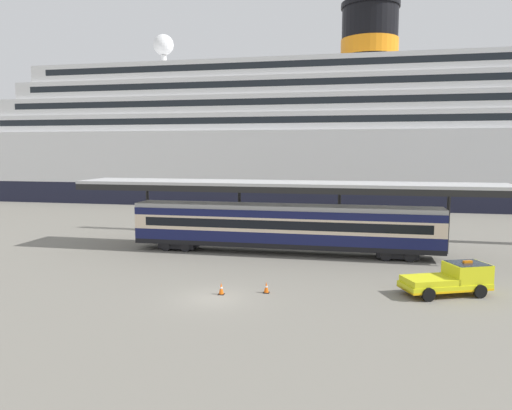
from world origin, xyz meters
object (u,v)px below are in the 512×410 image
at_px(train_carriage, 284,226).
at_px(traffic_cone_near, 221,289).
at_px(traffic_cone_mid, 266,287).
at_px(cruise_ship, 411,138).
at_px(service_truck, 453,278).

xyz_separation_m(train_carriage, traffic_cone_near, (-1.90, -12.24, -1.95)).
xyz_separation_m(traffic_cone_near, traffic_cone_mid, (2.59, 0.88, -0.02)).
xyz_separation_m(cruise_ship, traffic_cone_near, (-16.18, -56.01, -10.19)).
xyz_separation_m(cruise_ship, train_carriage, (-14.28, -43.77, -8.24)).
distance_m(cruise_ship, train_carriage, 46.77).
height_order(cruise_ship, train_carriage, cruise_ship).
xyz_separation_m(train_carriage, service_truck, (11.72, -9.29, -1.33)).
distance_m(train_carriage, traffic_cone_mid, 11.56).
height_order(cruise_ship, service_truck, cruise_ship).
bearing_deg(cruise_ship, service_truck, -92.76).
bearing_deg(service_truck, traffic_cone_mid, -169.32).
bearing_deg(service_truck, train_carriage, 141.61).
relative_size(train_carriage, traffic_cone_near, 34.60).
bearing_deg(traffic_cone_near, service_truck, 12.25).
distance_m(cruise_ship, traffic_cone_near, 59.19).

